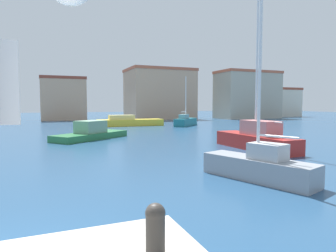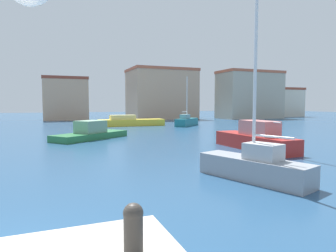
{
  "view_description": "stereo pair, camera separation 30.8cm",
  "coord_description": "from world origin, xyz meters",
  "px_view_note": "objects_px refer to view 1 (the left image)",
  "views": [
    {
      "loc": [
        1.18,
        -5.41,
        2.92
      ],
      "look_at": [
        11.26,
        19.11,
        0.92
      ],
      "focal_mm": 31.77,
      "sensor_mm": 36.0,
      "label": 1
    },
    {
      "loc": [
        1.47,
        -5.53,
        2.92
      ],
      "look_at": [
        11.26,
        19.11,
        0.92
      ],
      "focal_mm": 31.77,
      "sensor_mm": 36.0,
      "label": 2
    }
  ],
  "objects_px": {
    "mooring_bollard": "(155,226)",
    "sailboat_grey_distant_north": "(259,165)",
    "motorboat_green_inner_mooring": "(91,133)",
    "motorboat_yellow_near_pier": "(129,122)",
    "sailboat_red_center_channel": "(256,138)",
    "sailboat_teal_mid_harbor": "(186,121)"
  },
  "relations": [
    {
      "from": "motorboat_yellow_near_pier",
      "to": "sailboat_red_center_channel",
      "type": "xyz_separation_m",
      "value": [
        2.27,
        -22.79,
        0.21
      ]
    },
    {
      "from": "sailboat_grey_distant_north",
      "to": "motorboat_yellow_near_pier",
      "type": "relative_size",
      "value": 0.89
    },
    {
      "from": "mooring_bollard",
      "to": "sailboat_teal_mid_harbor",
      "type": "distance_m",
      "value": 35.62
    },
    {
      "from": "sailboat_grey_distant_north",
      "to": "motorboat_yellow_near_pier",
      "type": "xyz_separation_m",
      "value": [
        2.62,
        29.0,
        -0.06
      ]
    },
    {
      "from": "motorboat_green_inner_mooring",
      "to": "sailboat_red_center_channel",
      "type": "distance_m",
      "value": 13.24
    },
    {
      "from": "sailboat_teal_mid_harbor",
      "to": "mooring_bollard",
      "type": "bearing_deg",
      "value": -116.3
    },
    {
      "from": "motorboat_yellow_near_pier",
      "to": "motorboat_green_inner_mooring",
      "type": "height_order",
      "value": "motorboat_green_inner_mooring"
    },
    {
      "from": "mooring_bollard",
      "to": "sailboat_teal_mid_harbor",
      "type": "relative_size",
      "value": 0.1
    },
    {
      "from": "motorboat_yellow_near_pier",
      "to": "sailboat_teal_mid_harbor",
      "type": "xyz_separation_m",
      "value": [
        6.89,
        -2.81,
        0.07
      ]
    },
    {
      "from": "sailboat_grey_distant_north",
      "to": "motorboat_yellow_near_pier",
      "type": "distance_m",
      "value": 29.12
    },
    {
      "from": "sailboat_grey_distant_north",
      "to": "motorboat_green_inner_mooring",
      "type": "relative_size",
      "value": 1.15
    },
    {
      "from": "sailboat_grey_distant_north",
      "to": "sailboat_red_center_channel",
      "type": "xyz_separation_m",
      "value": [
        4.88,
        6.21,
        0.15
      ]
    },
    {
      "from": "motorboat_green_inner_mooring",
      "to": "sailboat_teal_mid_harbor",
      "type": "bearing_deg",
      "value": 37.02
    },
    {
      "from": "mooring_bollard",
      "to": "sailboat_grey_distant_north",
      "type": "bearing_deg",
      "value": 42.44
    },
    {
      "from": "sailboat_red_center_channel",
      "to": "motorboat_yellow_near_pier",
      "type": "bearing_deg",
      "value": 95.68
    },
    {
      "from": "sailboat_teal_mid_harbor",
      "to": "sailboat_red_center_channel",
      "type": "relative_size",
      "value": 0.66
    },
    {
      "from": "motorboat_yellow_near_pier",
      "to": "sailboat_red_center_channel",
      "type": "distance_m",
      "value": 22.91
    },
    {
      "from": "sailboat_red_center_channel",
      "to": "mooring_bollard",
      "type": "bearing_deg",
      "value": -133.05
    },
    {
      "from": "mooring_bollard",
      "to": "motorboat_green_inner_mooring",
      "type": "bearing_deg",
      "value": 84.26
    },
    {
      "from": "motorboat_green_inner_mooring",
      "to": "sailboat_red_center_channel",
      "type": "relative_size",
      "value": 0.68
    },
    {
      "from": "motorboat_green_inner_mooring",
      "to": "sailboat_grey_distant_north",
      "type": "bearing_deg",
      "value": -75.61
    },
    {
      "from": "sailboat_teal_mid_harbor",
      "to": "sailboat_red_center_channel",
      "type": "height_order",
      "value": "sailboat_red_center_channel"
    }
  ]
}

